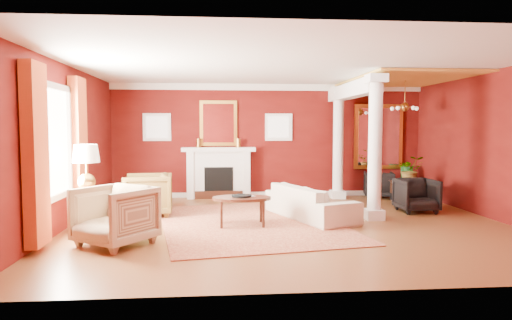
{
  "coord_description": "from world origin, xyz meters",
  "views": [
    {
      "loc": [
        -1.32,
        -8.24,
        1.77
      ],
      "look_at": [
        -0.57,
        0.65,
        1.15
      ],
      "focal_mm": 32.0,
      "sensor_mm": 36.0,
      "label": 1
    }
  ],
  "objects": [
    {
      "name": "rug",
      "position": [
        -0.73,
        0.13,
        0.01
      ],
      "size": [
        3.84,
        4.72,
        0.02
      ],
      "primitive_type": "cube",
      "rotation": [
        0.0,
        0.0,
        0.17
      ],
      "color": "maroon",
      "rests_on": "ground"
    },
    {
      "name": "header_beam",
      "position": [
        1.7,
        1.9,
        2.62
      ],
      "size": [
        0.3,
        3.2,
        0.32
      ],
      "primitive_type": "cube",
      "color": "white",
      "rests_on": "column_front"
    },
    {
      "name": "amber_ceiling",
      "position": [
        2.85,
        1.75,
        2.87
      ],
      "size": [
        2.3,
        3.4,
        0.04
      ],
      "primitive_type": "cube",
      "color": "#EDB245",
      "rests_on": "room_shell"
    },
    {
      "name": "potted_plant",
      "position": [
        3.12,
        1.92,
        1.04
      ],
      "size": [
        0.67,
        0.73,
        0.49
      ],
      "primitive_type": "imported",
      "rotation": [
        0.0,
        0.0,
        -0.18
      ],
      "color": "#26591E",
      "rests_on": "dining_table"
    },
    {
      "name": "side_table",
      "position": [
        -3.5,
        -0.49,
        1.02
      ],
      "size": [
        0.6,
        0.6,
        1.51
      ],
      "rotation": [
        0.0,
        0.0,
        0.32
      ],
      "color": "black",
      "rests_on": "ground"
    },
    {
      "name": "coffee_book",
      "position": [
        -0.82,
        -0.07,
        0.64
      ],
      "size": [
        0.15,
        0.08,
        0.21
      ],
      "primitive_type": "imported",
      "rotation": [
        0.0,
        0.0,
        0.44
      ],
      "color": "black",
      "rests_on": "coffee_table"
    },
    {
      "name": "armchair_stripe",
      "position": [
        -2.88,
        -1.29,
        0.5
      ],
      "size": [
        1.32,
        1.3,
        1.0
      ],
      "primitive_type": "imported",
      "rotation": [
        0.0,
        0.0,
        -0.64
      ],
      "color": "tan",
      "rests_on": "ground"
    },
    {
      "name": "column_front",
      "position": [
        1.7,
        0.3,
        1.43
      ],
      "size": [
        0.36,
        0.36,
        2.8
      ],
      "color": "white",
      "rests_on": "ground"
    },
    {
      "name": "dining_table",
      "position": [
        3.16,
        1.95,
        0.4
      ],
      "size": [
        0.79,
        1.49,
        0.79
      ],
      "primitive_type": "imported",
      "rotation": [
        0.0,
        0.0,
        1.35
      ],
      "color": "black",
      "rests_on": "ground"
    },
    {
      "name": "crown_trim",
      "position": [
        0.0,
        3.46,
        2.82
      ],
      "size": [
        8.0,
        0.08,
        0.16
      ],
      "primitive_type": "cube",
      "color": "white",
      "rests_on": "room_shell"
    },
    {
      "name": "armchair_leopard",
      "position": [
        -2.74,
        1.06,
        0.47
      ],
      "size": [
        0.93,
        0.98,
        0.95
      ],
      "primitive_type": "imported",
      "rotation": [
        0.0,
        0.0,
        -1.49
      ],
      "color": "black",
      "rests_on": "ground"
    },
    {
      "name": "ground",
      "position": [
        0.0,
        0.0,
        0.0
      ],
      "size": [
        8.0,
        8.0,
        0.0
      ],
      "primitive_type": "plane",
      "color": "brown",
      "rests_on": "ground"
    },
    {
      "name": "dining_mirror",
      "position": [
        2.9,
        3.45,
        1.55
      ],
      "size": [
        1.3,
        0.07,
        1.7
      ],
      "color": "gold",
      "rests_on": "room_shell"
    },
    {
      "name": "coffee_table",
      "position": [
        -0.89,
        -0.08,
        0.49
      ],
      "size": [
        1.06,
        1.06,
        0.53
      ],
      "rotation": [
        0.0,
        0.0,
        -0.09
      ],
      "color": "black",
      "rests_on": "ground"
    },
    {
      "name": "left_window",
      "position": [
        -3.89,
        -0.6,
        1.42
      ],
      "size": [
        0.21,
        2.55,
        2.6
      ],
      "color": "white",
      "rests_on": "room_shell"
    },
    {
      "name": "dining_chair_far",
      "position": [
        2.77,
        3.0,
        0.37
      ],
      "size": [
        0.86,
        0.83,
        0.74
      ],
      "primitive_type": "imported",
      "rotation": [
        0.0,
        0.0,
        2.89
      ],
      "color": "black",
      "rests_on": "ground"
    },
    {
      "name": "dining_chair_near",
      "position": [
        2.86,
        0.99,
        0.39
      ],
      "size": [
        0.77,
        0.72,
        0.78
      ],
      "primitive_type": "imported",
      "rotation": [
        0.0,
        0.0,
        0.01
      ],
      "color": "black",
      "rests_on": "ground"
    },
    {
      "name": "sofa",
      "position": [
        0.49,
        0.53,
        0.43
      ],
      "size": [
        1.39,
        2.3,
        0.86
      ],
      "primitive_type": "imported",
      "rotation": [
        0.0,
        0.0,
        1.94
      ],
      "color": "beige",
      "rests_on": "ground"
    },
    {
      "name": "green_urn",
      "position": [
        3.5,
        3.0,
        0.32
      ],
      "size": [
        0.34,
        0.34,
        0.81
      ],
      "color": "#16451D",
      "rests_on": "ground"
    },
    {
      "name": "flank_window_right",
      "position": [
        0.25,
        3.46,
        1.8
      ],
      "size": [
        0.7,
        0.07,
        0.7
      ],
      "color": "white",
      "rests_on": "room_shell"
    },
    {
      "name": "fireplace",
      "position": [
        -1.3,
        3.32,
        0.65
      ],
      "size": [
        1.85,
        0.42,
        1.29
      ],
      "color": "white",
      "rests_on": "ground"
    },
    {
      "name": "base_trim",
      "position": [
        0.0,
        3.46,
        0.06
      ],
      "size": [
        8.0,
        0.08,
        0.12
      ],
      "primitive_type": "cube",
      "color": "white",
      "rests_on": "ground"
    },
    {
      "name": "chandelier",
      "position": [
        2.9,
        1.8,
        2.25
      ],
      "size": [
        0.6,
        0.62,
        0.75
      ],
      "color": "#B68939",
      "rests_on": "room_shell"
    },
    {
      "name": "room_shell",
      "position": [
        0.0,
        0.0,
        2.02
      ],
      "size": [
        8.04,
        7.04,
        2.92
      ],
      "color": "#61110D",
      "rests_on": "ground"
    },
    {
      "name": "flank_window_left",
      "position": [
        -2.85,
        3.46,
        1.8
      ],
      "size": [
        0.7,
        0.07,
        0.7
      ],
      "color": "white",
      "rests_on": "room_shell"
    },
    {
      "name": "overmantel_mirror",
      "position": [
        -1.3,
        3.45,
        1.9
      ],
      "size": [
        0.95,
        0.07,
        1.15
      ],
      "color": "gold",
      "rests_on": "fireplace"
    },
    {
      "name": "column_back",
      "position": [
        1.7,
        3.0,
        1.43
      ],
      "size": [
        0.36,
        0.36,
        2.8
      ],
      "color": "white",
      "rests_on": "ground"
    }
  ]
}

